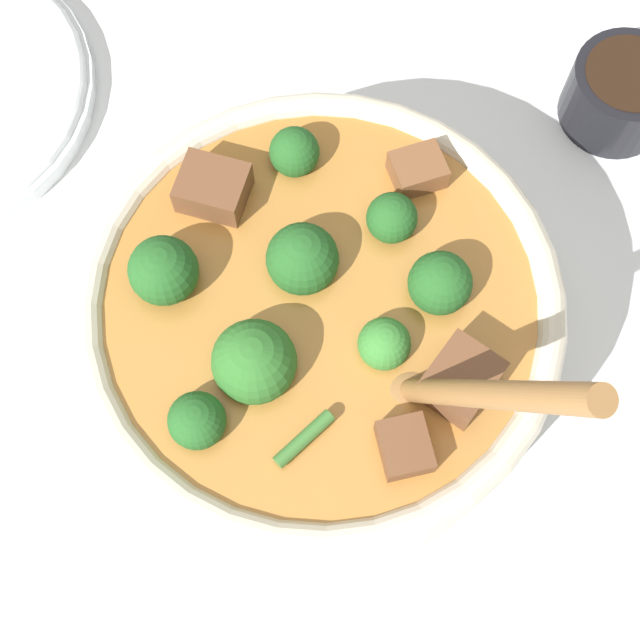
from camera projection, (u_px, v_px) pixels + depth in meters
ground_plane at (320, 354)px, 0.54m from camera, size 4.00×4.00×0.00m
stew_bowl at (320, 323)px, 0.49m from camera, size 0.26×0.26×0.24m
condiment_bowl at (622, 92)px, 0.58m from camera, size 0.07×0.07×0.05m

